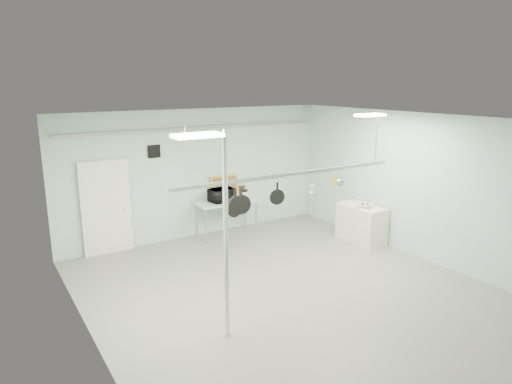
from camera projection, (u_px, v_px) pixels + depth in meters
floor at (292, 294)px, 8.48m from camera, size 8.00×8.00×0.00m
ceiling at (295, 121)px, 7.72m from camera, size 7.00×8.00×0.02m
back_wall at (197, 174)px, 11.38m from camera, size 7.00×0.02×3.20m
right_wall at (422, 187)px, 9.92m from camera, size 0.02×8.00×3.20m
door at (106, 209)px, 10.27m from camera, size 1.10×0.10×2.20m
wall_vent at (154, 151)px, 10.63m from camera, size 0.30×0.04×0.30m
conduit_pipe at (198, 128)px, 11.03m from camera, size 6.60×0.07×0.07m
chrome_pole at (226, 238)px, 6.72m from camera, size 0.08×0.08×3.20m
prep_table at (226, 203)px, 11.55m from camera, size 1.60×0.70×0.91m
side_cabinet at (361, 224)px, 11.16m from camera, size 0.60×1.20×0.90m
pot_rack at (293, 172)px, 8.30m from camera, size 4.80×0.06×1.00m
light_panel_left at (198, 135)px, 5.93m from camera, size 0.65×0.30×0.05m
light_panel_right at (370, 115)px, 9.47m from camera, size 0.65×0.30×0.05m
microwave at (222, 195)px, 11.42m from camera, size 0.65×0.48×0.33m
coffee_canister at (244, 195)px, 11.59m from camera, size 0.23×0.23×0.22m
painting_large at (225, 187)px, 11.77m from camera, size 0.78×0.14×0.58m
painting_small at (240, 191)px, 12.05m from camera, size 0.30×0.08×0.25m
fruit_bowl at (365, 205)px, 10.93m from camera, size 0.47×0.47×0.09m
skillet_left at (235, 203)px, 7.76m from camera, size 0.38×0.15×0.52m
skillet_mid at (241, 201)px, 7.82m from camera, size 0.35×0.14×0.47m
skillet_right at (277, 193)px, 8.20m from camera, size 0.29×0.13×0.39m
whisk at (312, 186)px, 8.61m from camera, size 0.19×0.19×0.32m
grater at (333, 180)px, 8.87m from camera, size 0.09×0.05×0.23m
saucepan at (340, 179)px, 8.97m from camera, size 0.13×0.08×0.23m
fruit_cluster at (365, 204)px, 10.92m from camera, size 0.24×0.24×0.09m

